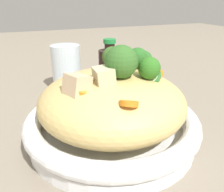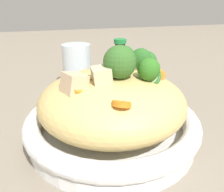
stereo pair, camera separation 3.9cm
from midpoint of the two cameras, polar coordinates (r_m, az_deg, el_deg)
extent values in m
plane|color=gray|center=(0.42, 2.65, -10.09)|extent=(3.00, 3.00, 0.00)
cylinder|color=white|center=(0.42, 2.67, -8.90)|extent=(0.28, 0.28, 0.02)
torus|color=white|center=(0.40, 2.74, -5.88)|extent=(0.29, 0.29, 0.03)
ellipsoid|color=tan|center=(0.39, 2.83, -1.40)|extent=(0.24, 0.24, 0.10)
torus|color=tan|center=(0.37, -2.13, 4.63)|extent=(0.07, 0.07, 0.03)
torus|color=tan|center=(0.36, -1.97, 1.19)|extent=(0.06, 0.06, 0.02)
cone|color=#A1B976|center=(0.42, 5.48, 6.64)|extent=(0.02, 0.03, 0.02)
sphere|color=#286C2C|center=(0.42, 5.58, 9.32)|extent=(0.05, 0.05, 0.04)
cone|color=#9CC36E|center=(0.35, 4.95, 4.11)|extent=(0.02, 0.02, 0.02)
sphere|color=#336327|center=(0.35, 5.10, 8.11)|extent=(0.05, 0.05, 0.05)
cone|color=#A1B970|center=(0.36, 11.70, 3.46)|extent=(0.02, 0.02, 0.02)
sphere|color=#2F6D21|center=(0.36, 11.94, 6.30)|extent=(0.05, 0.05, 0.03)
cone|color=#98B96E|center=(0.43, 9.44, 5.90)|extent=(0.03, 0.03, 0.02)
sphere|color=#296224|center=(0.42, 9.63, 8.83)|extent=(0.05, 0.05, 0.04)
cone|color=#A2C273|center=(0.45, 3.56, 6.83)|extent=(0.02, 0.02, 0.01)
sphere|color=#375F25|center=(0.44, 3.63, 9.38)|extent=(0.04, 0.04, 0.04)
cone|color=#A5BE74|center=(0.44, 10.83, 5.54)|extent=(0.02, 0.02, 0.02)
sphere|color=#2B6427|center=(0.43, 11.04, 8.29)|extent=(0.04, 0.04, 0.03)
cylinder|color=orange|center=(0.39, 13.22, 4.60)|extent=(0.03, 0.04, 0.03)
cylinder|color=orange|center=(0.43, 13.47, 5.18)|extent=(0.03, 0.03, 0.02)
cylinder|color=orange|center=(0.43, 12.59, 5.56)|extent=(0.04, 0.04, 0.02)
cylinder|color=orange|center=(0.40, 13.60, 4.68)|extent=(0.03, 0.03, 0.01)
cylinder|color=orange|center=(0.33, -4.99, 1.90)|extent=(0.03, 0.03, 0.02)
cylinder|color=orange|center=(0.30, 6.05, -2.02)|extent=(0.03, 0.03, 0.01)
cylinder|color=beige|center=(0.36, 1.02, 5.00)|extent=(0.04, 0.04, 0.01)
torus|color=#385F29|center=(0.36, 1.02, 5.00)|extent=(0.05, 0.05, 0.01)
cylinder|color=beige|center=(0.37, 12.09, 4.38)|extent=(0.04, 0.04, 0.03)
torus|color=#2B672A|center=(0.37, 12.09, 4.38)|extent=(0.05, 0.05, 0.03)
cube|color=#C6BE8E|center=(0.43, 6.04, 7.52)|extent=(0.04, 0.04, 0.03)
cube|color=#D3B28C|center=(0.33, -5.83, 2.92)|extent=(0.04, 0.04, 0.03)
cube|color=#C5BC94|center=(0.34, 0.70, 4.62)|extent=(0.03, 0.04, 0.03)
cylinder|color=black|center=(0.63, 3.66, 6.25)|extent=(0.06, 0.06, 0.10)
cylinder|color=black|center=(0.61, 3.80, 11.72)|extent=(0.03, 0.03, 0.02)
cylinder|color=#1E7F38|center=(0.61, 3.83, 13.05)|extent=(0.03, 0.03, 0.01)
cylinder|color=silver|center=(0.62, -6.66, 6.84)|extent=(0.07, 0.07, 0.12)
camera|label=1|loc=(0.02, -87.14, 1.21)|focal=37.94mm
camera|label=2|loc=(0.02, 92.86, -1.21)|focal=37.94mm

